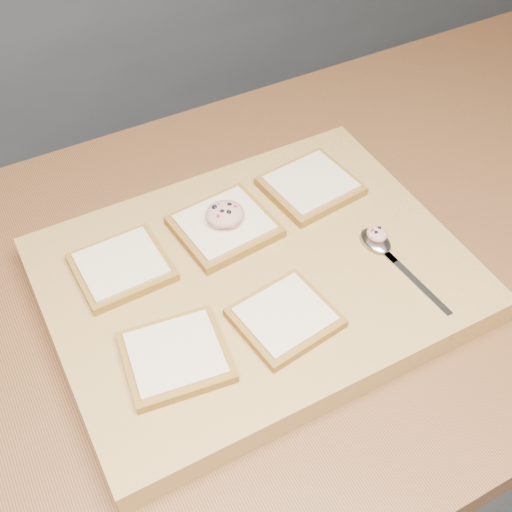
# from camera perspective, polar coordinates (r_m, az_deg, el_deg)

# --- Properties ---
(ground) EXTENTS (4.00, 4.00, 0.00)m
(ground) POSITION_cam_1_polar(r_m,az_deg,el_deg) (1.73, 3.60, -19.64)
(ground) COLOR #515459
(ground) RESTS_ON ground
(island_counter) EXTENTS (2.00, 0.80, 0.90)m
(island_counter) POSITION_cam_1_polar(r_m,az_deg,el_deg) (1.32, 4.54, -12.21)
(island_counter) COLOR slate
(island_counter) RESTS_ON ground
(back_counter) EXTENTS (3.60, 0.62, 0.94)m
(back_counter) POSITION_cam_1_polar(r_m,az_deg,el_deg) (2.29, -15.16, 17.15)
(back_counter) COLOR slate
(back_counter) RESTS_ON ground
(cutting_board) EXTENTS (0.55, 0.42, 0.04)m
(cutting_board) POSITION_cam_1_polar(r_m,az_deg,el_deg) (0.88, -0.00, -2.05)
(cutting_board) COLOR tan
(cutting_board) RESTS_ON island_counter
(bread_far_left) EXTENTS (0.12, 0.11, 0.02)m
(bread_far_left) POSITION_cam_1_polar(r_m,az_deg,el_deg) (0.87, -11.86, -0.93)
(bread_far_left) COLOR olive
(bread_far_left) RESTS_ON cutting_board
(bread_far_center) EXTENTS (0.14, 0.13, 0.02)m
(bread_far_center) POSITION_cam_1_polar(r_m,az_deg,el_deg) (0.90, -2.82, 2.69)
(bread_far_center) COLOR olive
(bread_far_center) RESTS_ON cutting_board
(bread_far_right) EXTENTS (0.14, 0.13, 0.02)m
(bread_far_right) POSITION_cam_1_polar(r_m,az_deg,el_deg) (0.97, 4.88, 6.27)
(bread_far_right) COLOR olive
(bread_far_right) RESTS_ON cutting_board
(bread_near_left) EXTENTS (0.13, 0.13, 0.02)m
(bread_near_left) POSITION_cam_1_polar(r_m,az_deg,el_deg) (0.77, -7.15, -8.82)
(bread_near_left) COLOR olive
(bread_near_left) RESTS_ON cutting_board
(bread_near_center) EXTENTS (0.13, 0.12, 0.02)m
(bread_near_center) POSITION_cam_1_polar(r_m,az_deg,el_deg) (0.80, 2.60, -5.47)
(bread_near_center) COLOR olive
(bread_near_center) RESTS_ON cutting_board
(tuna_salad_dollop) EXTENTS (0.05, 0.05, 0.03)m
(tuna_salad_dollop) POSITION_cam_1_polar(r_m,az_deg,el_deg) (0.89, -2.78, 3.77)
(tuna_salad_dollop) COLOR tan
(tuna_salad_dollop) RESTS_ON bread_far_center
(spoon) EXTENTS (0.04, 0.18, 0.01)m
(spoon) POSITION_cam_1_polar(r_m,az_deg,el_deg) (0.90, 11.09, 0.82)
(spoon) COLOR silver
(spoon) RESTS_ON cutting_board
(spoon_salad) EXTENTS (0.03, 0.03, 0.02)m
(spoon_salad) POSITION_cam_1_polar(r_m,az_deg,el_deg) (0.89, 10.70, 1.96)
(spoon_salad) COLOR tan
(spoon_salad) RESTS_ON spoon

